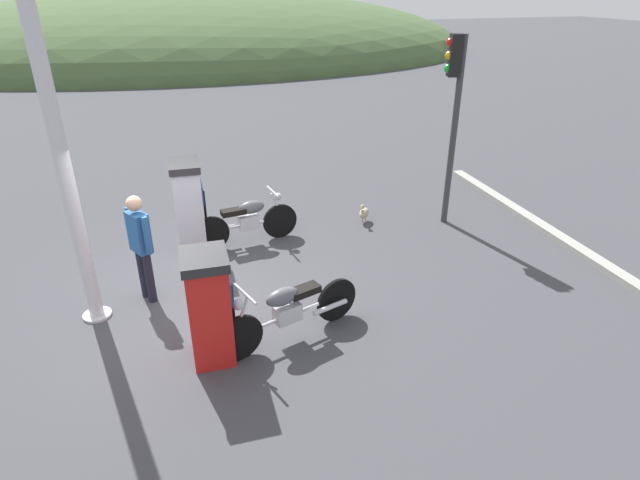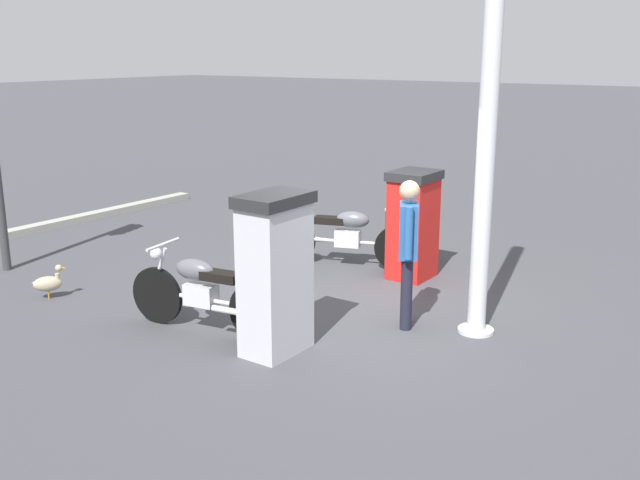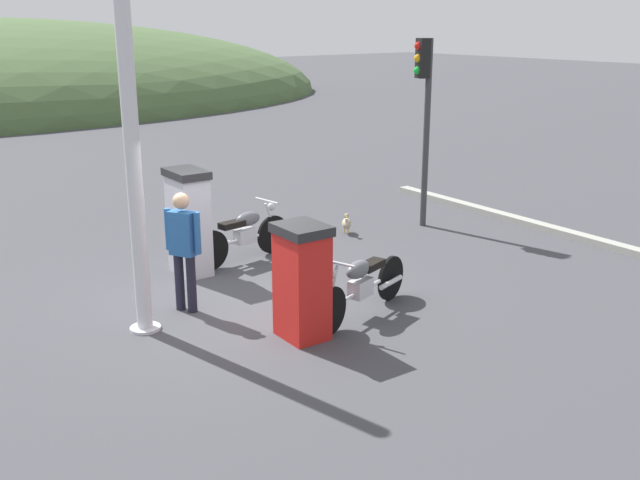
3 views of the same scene
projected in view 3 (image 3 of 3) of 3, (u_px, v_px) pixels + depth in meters
The scene contains 10 objects.
ground_plane at pixel (232, 303), 10.54m from camera, with size 120.00×120.00×0.00m, color #424247.
fuel_pump_near at pixel (302, 281), 9.22m from camera, with size 0.62×0.69×1.49m.
fuel_pump_far at pixel (189, 221), 11.57m from camera, with size 0.57×0.80×1.68m.
motorcycle_near_pump at pixel (361, 283), 9.93m from camera, with size 2.09×0.84×0.96m.
motorcycle_far_pump at pixel (244, 233), 12.26m from camera, with size 1.97×0.56×0.97m.
attendant_person at pixel (183, 244), 10.01m from camera, with size 0.35×0.55×1.69m.
wandering_duck at pixel (346, 223), 13.92m from camera, with size 0.35×0.39×0.43m.
roadside_traffic_light at pixel (424, 100), 13.80m from camera, with size 0.40×0.29×3.57m.
canopy_support_pole at pixel (133, 162), 9.01m from camera, with size 0.40×0.40×4.60m.
road_edge_kerb at pixel (533, 224), 14.39m from camera, with size 0.43×7.64×0.12m.
Camera 3 is at (-4.85, -8.65, 3.90)m, focal length 41.32 mm.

